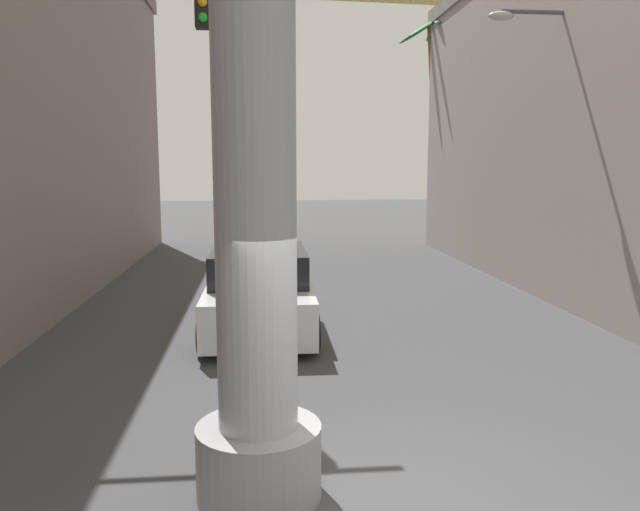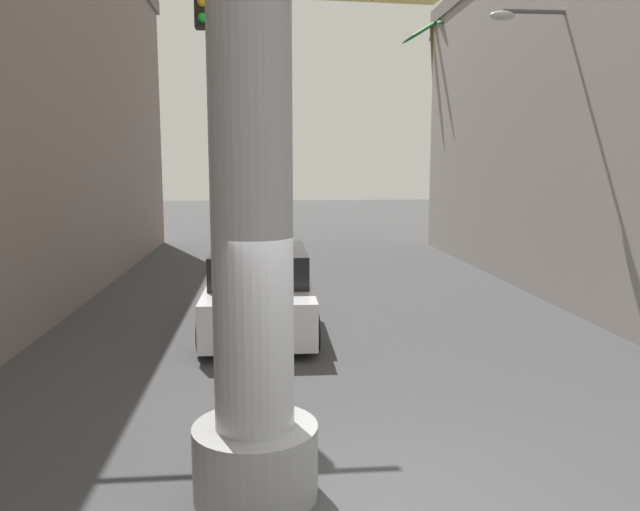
{
  "view_description": "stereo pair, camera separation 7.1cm",
  "coord_description": "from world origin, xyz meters",
  "px_view_note": "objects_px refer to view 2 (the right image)",
  "views": [
    {
      "loc": [
        -1.0,
        -5.07,
        3.13
      ],
      "look_at": [
        0.0,
        5.49,
        1.61
      ],
      "focal_mm": 35.0,
      "sensor_mm": 36.0,
      "label": 1
    },
    {
      "loc": [
        -0.93,
        -5.07,
        3.13
      ],
      "look_at": [
        0.0,
        5.49,
        1.61
      ],
      "focal_mm": 35.0,
      "sensor_mm": 36.0,
      "label": 2
    }
  ],
  "objects_px": {
    "traffic_light_mast": "(13,88)",
    "pedestrian_far_left": "(96,242)",
    "street_lamp": "(567,126)",
    "palm_tree_far_right": "(441,94)",
    "palm_tree_mid_right": "(520,101)",
    "car_lead": "(260,291)"
  },
  "relations": [
    {
      "from": "street_lamp",
      "to": "palm_tree_mid_right",
      "type": "relative_size",
      "value": 0.74
    },
    {
      "from": "traffic_light_mast",
      "to": "palm_tree_far_right",
      "type": "distance_m",
      "value": 18.43
    },
    {
      "from": "traffic_light_mast",
      "to": "car_lead",
      "type": "relative_size",
      "value": 1.31
    },
    {
      "from": "traffic_light_mast",
      "to": "pedestrian_far_left",
      "type": "bearing_deg",
      "value": 98.14
    },
    {
      "from": "street_lamp",
      "to": "car_lead",
      "type": "relative_size",
      "value": 1.43
    },
    {
      "from": "palm_tree_far_right",
      "to": "street_lamp",
      "type": "bearing_deg",
      "value": -91.22
    },
    {
      "from": "traffic_light_mast",
      "to": "palm_tree_far_right",
      "type": "relative_size",
      "value": 0.68
    },
    {
      "from": "palm_tree_far_right",
      "to": "pedestrian_far_left",
      "type": "height_order",
      "value": "palm_tree_far_right"
    },
    {
      "from": "car_lead",
      "to": "street_lamp",
      "type": "bearing_deg",
      "value": 13.78
    },
    {
      "from": "car_lead",
      "to": "pedestrian_far_left",
      "type": "bearing_deg",
      "value": 126.03
    },
    {
      "from": "street_lamp",
      "to": "pedestrian_far_left",
      "type": "height_order",
      "value": "street_lamp"
    },
    {
      "from": "palm_tree_mid_right",
      "to": "pedestrian_far_left",
      "type": "distance_m",
      "value": 12.85
    },
    {
      "from": "street_lamp",
      "to": "traffic_light_mast",
      "type": "xyz_separation_m",
      "value": [
        -10.39,
        -3.85,
        0.25
      ]
    },
    {
      "from": "street_lamp",
      "to": "palm_tree_mid_right",
      "type": "xyz_separation_m",
      "value": [
        0.52,
        3.93,
        0.95
      ]
    },
    {
      "from": "traffic_light_mast",
      "to": "car_lead",
      "type": "bearing_deg",
      "value": 31.52
    },
    {
      "from": "palm_tree_far_right",
      "to": "traffic_light_mast",
      "type": "bearing_deg",
      "value": -125.4
    },
    {
      "from": "palm_tree_mid_right",
      "to": "street_lamp",
      "type": "bearing_deg",
      "value": -97.6
    },
    {
      "from": "car_lead",
      "to": "palm_tree_mid_right",
      "type": "xyz_separation_m",
      "value": [
        7.37,
        5.61,
        4.23
      ]
    },
    {
      "from": "street_lamp",
      "to": "traffic_light_mast",
      "type": "height_order",
      "value": "street_lamp"
    },
    {
      "from": "street_lamp",
      "to": "traffic_light_mast",
      "type": "bearing_deg",
      "value": -159.66
    },
    {
      "from": "palm_tree_far_right",
      "to": "pedestrian_far_left",
      "type": "bearing_deg",
      "value": -152.49
    },
    {
      "from": "palm_tree_mid_right",
      "to": "pedestrian_far_left",
      "type": "xyz_separation_m",
      "value": [
        -12.17,
        0.99,
        -4.02
      ]
    }
  ]
}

